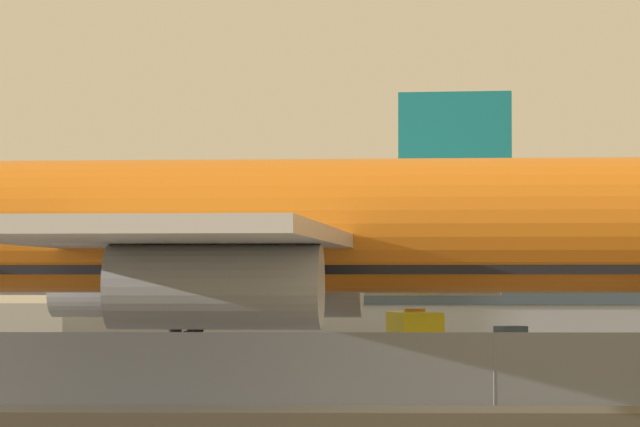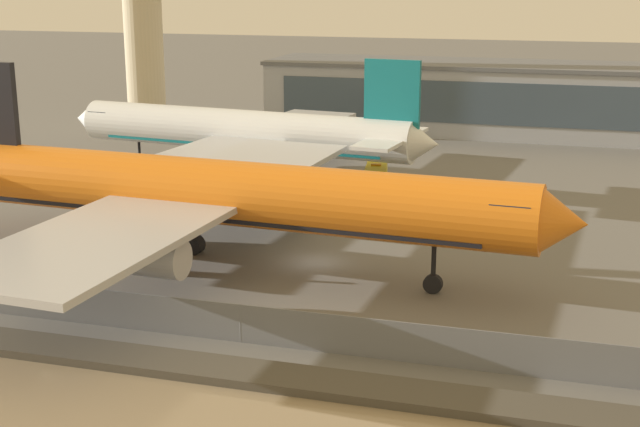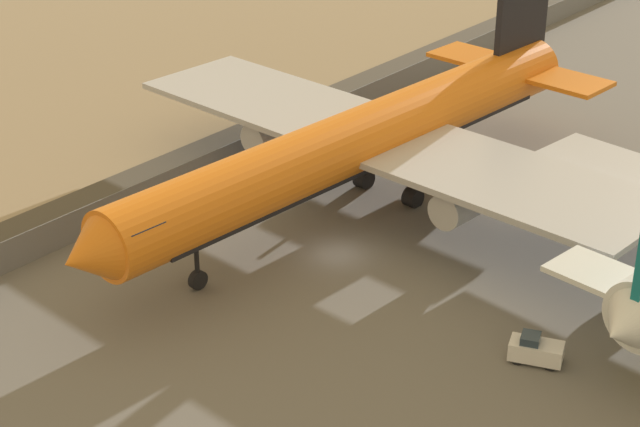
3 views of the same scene
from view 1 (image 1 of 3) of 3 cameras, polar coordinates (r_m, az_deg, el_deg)
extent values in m
plane|color=#66635E|center=(70.77, 4.44, -5.23)|extent=(500.00, 500.00, 0.00)
cube|color=#474238|center=(50.34, 5.69, -6.24)|extent=(320.00, 3.00, 0.50)
cube|color=slate|center=(54.76, 5.33, -4.90)|extent=(280.00, 0.08, 2.42)
cylinder|color=slate|center=(54.76, 5.33, -4.90)|extent=(0.10, 0.10, 2.42)
cylinder|color=orange|center=(67.52, -1.26, -0.38)|extent=(47.72, 7.84, 4.82)
cube|color=black|center=(67.49, -1.26, -1.50)|extent=(40.54, 6.42, 0.87)
cube|color=#B7BABF|center=(79.10, -2.07, -1.06)|extent=(11.88, 23.42, 0.48)
cube|color=#B7BABF|center=(56.55, -4.92, -0.66)|extent=(11.88, 23.42, 0.48)
cylinder|color=#B7BABF|center=(77.11, -1.18, -2.20)|extent=(6.81, 3.07, 2.65)
cylinder|color=#B7BABF|center=(58.11, -3.23, -2.24)|extent=(6.81, 3.07, 2.65)
cylinder|color=black|center=(70.46, -3.73, -3.55)|extent=(0.39, 0.39, 2.82)
cylinder|color=black|center=(70.51, -3.73, -4.70)|extent=(1.62, 1.18, 1.55)
cylinder|color=black|center=(65.46, -4.41, -3.67)|extent=(0.39, 0.39, 2.82)
cylinder|color=black|center=(65.51, -4.41, -4.90)|extent=(1.62, 1.18, 1.55)
cylinder|color=white|center=(97.03, -5.78, -1.20)|extent=(38.32, 8.80, 4.38)
cone|color=white|center=(94.25, 6.26, -1.17)|extent=(3.29, 4.25, 3.94)
cube|color=#14707A|center=(97.02, -5.78, -1.91)|extent=(32.55, 7.26, 0.79)
cube|color=#B7BABF|center=(87.70, -6.00, -1.47)|extent=(10.45, 19.13, 0.44)
cube|color=#B7BABF|center=(105.52, -3.58, -1.57)|extent=(10.45, 19.13, 0.44)
cylinder|color=#B7BABF|center=(89.40, -6.49, -2.39)|extent=(5.57, 3.01, 2.41)
cylinder|color=#B7BABF|center=(104.32, -4.36, -2.34)|extent=(5.57, 3.01, 2.41)
cube|color=#14707A|center=(94.60, 4.14, 1.47)|extent=(5.73, 1.19, 7.44)
cube|color=white|center=(91.09, 4.00, -0.94)|extent=(4.56, 7.10, 0.35)
cube|color=white|center=(97.78, 4.28, -1.02)|extent=(4.56, 7.10, 0.35)
cylinder|color=black|center=(94.20, -4.54, -3.29)|extent=(0.35, 0.35, 2.56)
cylinder|color=black|center=(94.23, -4.54, -4.07)|extent=(1.52, 1.14, 1.41)
cylinder|color=black|center=(98.69, -3.96, -3.23)|extent=(0.35, 0.35, 2.56)
cylinder|color=black|center=(98.72, -3.96, -3.98)|extent=(1.52, 1.14, 1.41)
cube|color=white|center=(88.54, 5.73, -4.11)|extent=(2.62, 3.56, 1.11)
cube|color=#283847|center=(88.16, 5.83, -3.59)|extent=(1.59, 1.50, 0.50)
cylinder|color=black|center=(87.95, 6.40, -4.38)|extent=(0.45, 0.73, 0.70)
cylinder|color=black|center=(87.37, 5.60, -4.40)|extent=(0.45, 0.73, 0.70)
cylinder|color=black|center=(89.74, 5.85, -4.33)|extent=(0.45, 0.73, 0.70)
cylinder|color=black|center=(89.18, 5.06, -4.35)|extent=(0.45, 0.73, 0.70)
cube|color=yellow|center=(96.63, 2.90, -3.63)|extent=(2.90, 5.47, 2.07)
cube|color=#283847|center=(98.41, 2.70, -3.38)|extent=(2.15, 1.45, 0.83)
cube|color=orange|center=(96.61, 2.89, -2.96)|extent=(1.12, 0.66, 0.16)
cylinder|color=black|center=(98.08, 2.19, -4.11)|extent=(0.35, 0.86, 0.84)
cylinder|color=black|center=(98.42, 3.26, -4.10)|extent=(0.35, 0.86, 0.84)
cylinder|color=black|center=(94.91, 2.52, -4.17)|extent=(0.35, 0.86, 0.84)
cylinder|color=black|center=(95.26, 3.63, -4.16)|extent=(0.35, 0.86, 0.84)
cube|color=#9EA3AD|center=(134.73, 8.98, -1.73)|extent=(76.65, 14.48, 9.26)
cube|color=#3D4C5B|center=(127.49, 9.41, -1.51)|extent=(70.52, 0.16, 5.55)
cube|color=#5B5E63|center=(134.85, 8.97, 0.34)|extent=(77.25, 15.08, 0.50)
camera|label=2|loc=(29.51, 70.26, 35.76)|focal=50.00mm
camera|label=3|loc=(129.89, 27.82, 12.80)|focal=60.00mm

